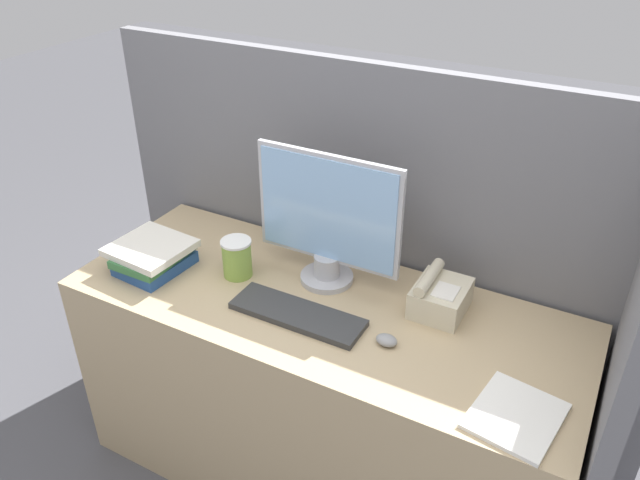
% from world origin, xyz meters
% --- Properties ---
extents(cubicle_panel_rear, '(2.02, 0.04, 1.43)m').
position_xyz_m(cubicle_panel_rear, '(0.00, 0.67, 0.72)').
color(cubicle_panel_rear, slate).
rests_on(cubicle_panel_rear, ground_plane).
extents(cubicle_panel_right, '(0.04, 0.69, 1.43)m').
position_xyz_m(cubicle_panel_right, '(0.85, 0.34, 0.72)').
color(cubicle_panel_right, slate).
rests_on(cubicle_panel_right, ground_plane).
extents(desk, '(1.62, 0.63, 0.77)m').
position_xyz_m(desk, '(0.00, 0.31, 0.38)').
color(desk, tan).
rests_on(desk, ground_plane).
extents(monitor, '(0.49, 0.17, 0.44)m').
position_xyz_m(monitor, '(-0.04, 0.44, 0.98)').
color(monitor, '#B7B7BC').
rests_on(monitor, desk).
extents(keyboard, '(0.42, 0.13, 0.02)m').
position_xyz_m(keyboard, '(-0.03, 0.22, 0.78)').
color(keyboard, '#333333').
rests_on(keyboard, desk).
extents(mouse, '(0.06, 0.05, 0.03)m').
position_xyz_m(mouse, '(0.25, 0.23, 0.78)').
color(mouse, gray).
rests_on(mouse, desk).
extents(coffee_cup, '(0.10, 0.10, 0.13)m').
position_xyz_m(coffee_cup, '(-0.32, 0.32, 0.84)').
color(coffee_cup, '#8CB247').
rests_on(coffee_cup, desk).
extents(book_stack, '(0.26, 0.25, 0.09)m').
position_xyz_m(book_stack, '(-0.59, 0.22, 0.82)').
color(book_stack, '#264C8C').
rests_on(book_stack, desk).
extents(desk_telephone, '(0.15, 0.18, 0.13)m').
position_xyz_m(desk_telephone, '(0.33, 0.45, 0.82)').
color(desk_telephone, beige).
rests_on(desk_telephone, desk).
extents(paper_pile, '(0.23, 0.26, 0.01)m').
position_xyz_m(paper_pile, '(0.64, 0.13, 0.78)').
color(paper_pile, white).
rests_on(paper_pile, desk).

